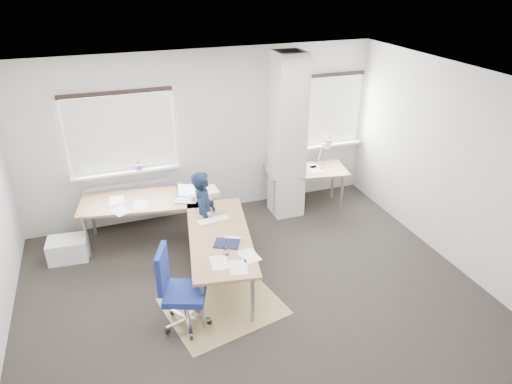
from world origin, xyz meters
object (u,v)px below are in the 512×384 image
object	(u,v)px
desk_side	(306,172)
desk_main	(184,218)
task_chair	(183,305)
person	(204,215)

from	to	relation	value
desk_side	desk_main	bearing A→B (deg)	-149.31
desk_main	desk_side	world-z (taller)	desk_side
desk_side	task_chair	bearing A→B (deg)	-129.68
person	task_chair	bearing A→B (deg)	170.07
desk_side	task_chair	size ratio (longest dim) A/B	1.38
task_chair	person	world-z (taller)	person
task_chair	person	bearing A→B (deg)	86.09
desk_side	person	bearing A→B (deg)	-146.64
person	desk_main	bearing A→B (deg)	104.97
desk_main	person	world-z (taller)	person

